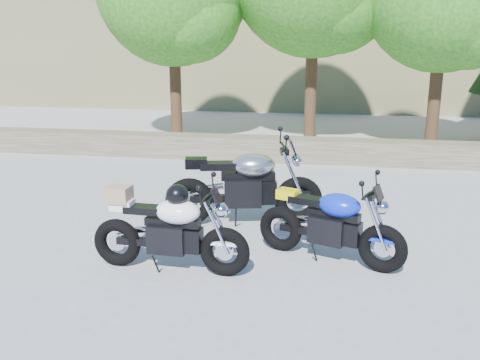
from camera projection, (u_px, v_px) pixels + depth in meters
name	position (u px, v px, depth m)	size (l,w,h in m)	color
ground	(209.00, 263.00, 6.27)	(90.00, 90.00, 0.00)	gray
stone_wall	(267.00, 149.00, 11.44)	(22.00, 0.55, 0.50)	brown
silver_bike	(245.00, 187.00, 7.44)	(2.20, 0.79, 1.11)	black
white_bike	(168.00, 229.00, 5.94)	(1.84, 0.58, 1.02)	black
blue_bike	(331.00, 225.00, 6.21)	(1.76, 0.83, 0.92)	black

